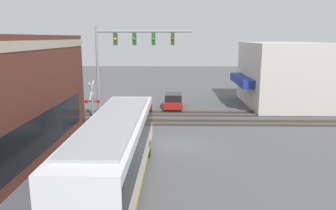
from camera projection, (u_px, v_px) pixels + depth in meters
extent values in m
plane|color=#565659|center=(175.00, 145.00, 21.71)|extent=(120.00, 120.00, 0.00)
cube|color=beige|center=(26.00, 45.00, 16.66)|extent=(19.06, 0.36, 0.50)
cube|color=black|center=(36.00, 137.00, 17.65)|extent=(15.85, 0.12, 2.20)
cube|color=beige|center=(283.00, 74.00, 33.98)|extent=(10.57, 7.38, 6.47)
cube|color=navy|center=(242.00, 80.00, 34.19)|extent=(7.40, 1.20, 0.80)
cube|color=white|center=(116.00, 150.00, 15.32)|extent=(12.35, 2.55, 2.82)
cube|color=black|center=(116.00, 141.00, 15.23)|extent=(12.11, 2.59, 1.18)
cube|color=gold|center=(117.00, 174.00, 15.57)|extent=(12.11, 2.58, 0.24)
cube|color=#A5A8AA|center=(115.00, 119.00, 15.02)|extent=(10.50, 2.17, 0.12)
cylinder|color=black|center=(128.00, 148.00, 19.48)|extent=(1.00, 2.57, 1.00)
cylinder|color=gray|center=(98.00, 79.00, 24.92)|extent=(0.20, 0.20, 7.81)
cylinder|color=gray|center=(144.00, 31.00, 24.14)|extent=(0.16, 7.09, 0.16)
cube|color=#284723|center=(115.00, 39.00, 24.29)|extent=(0.30, 0.27, 0.90)
sphere|color=yellow|center=(115.00, 39.00, 24.13)|extent=(0.20, 0.20, 0.20)
cube|color=#284723|center=(134.00, 39.00, 24.26)|extent=(0.30, 0.27, 0.90)
sphere|color=green|center=(134.00, 39.00, 24.10)|extent=(0.20, 0.20, 0.20)
cube|color=#284723|center=(153.00, 39.00, 24.24)|extent=(0.30, 0.27, 0.90)
sphere|color=green|center=(153.00, 39.00, 24.07)|extent=(0.20, 0.20, 0.20)
cube|color=#284723|center=(173.00, 39.00, 24.21)|extent=(0.30, 0.27, 0.90)
sphere|color=red|center=(173.00, 39.00, 24.04)|extent=(0.20, 0.20, 0.20)
cylinder|color=gray|center=(93.00, 108.00, 24.61)|extent=(0.14, 0.14, 3.60)
cube|color=white|center=(92.00, 91.00, 24.35)|extent=(1.41, 0.06, 1.41)
cube|color=white|center=(92.00, 91.00, 24.35)|extent=(1.41, 0.06, 1.41)
cylinder|color=#38383A|center=(92.00, 101.00, 24.51)|extent=(0.08, 0.90, 0.08)
sphere|color=red|center=(98.00, 101.00, 24.45)|extent=(0.28, 0.28, 0.28)
sphere|color=red|center=(86.00, 101.00, 24.47)|extent=(0.28, 0.28, 0.28)
cube|color=#332D28|center=(175.00, 122.00, 27.58)|extent=(2.60, 60.00, 0.03)
cube|color=#6B6056|center=(175.00, 123.00, 26.87)|extent=(0.07, 60.00, 0.15)
cube|color=#6B6056|center=(175.00, 119.00, 28.27)|extent=(0.07, 60.00, 0.15)
cube|color=#332D28|center=(175.00, 113.00, 30.71)|extent=(2.60, 60.00, 0.03)
cube|color=#6B6056|center=(175.00, 114.00, 30.00)|extent=(0.07, 60.00, 0.15)
cube|color=#6B6056|center=(175.00, 111.00, 31.40)|extent=(0.07, 60.00, 0.15)
cube|color=#B21E19|center=(173.00, 103.00, 32.96)|extent=(4.25, 1.80, 0.57)
cube|color=black|center=(173.00, 97.00, 32.62)|extent=(2.34, 1.62, 0.67)
cylinder|color=black|center=(173.00, 102.00, 34.29)|extent=(0.64, 1.82, 0.64)
cylinder|color=black|center=(173.00, 107.00, 31.71)|extent=(0.64, 1.82, 0.64)
cylinder|color=black|center=(112.00, 126.00, 24.93)|extent=(0.28, 0.28, 0.77)
cylinder|color=#262D4C|center=(111.00, 117.00, 24.79)|extent=(0.34, 0.34, 0.65)
sphere|color=tan|center=(111.00, 111.00, 24.70)|extent=(0.21, 0.21, 0.21)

